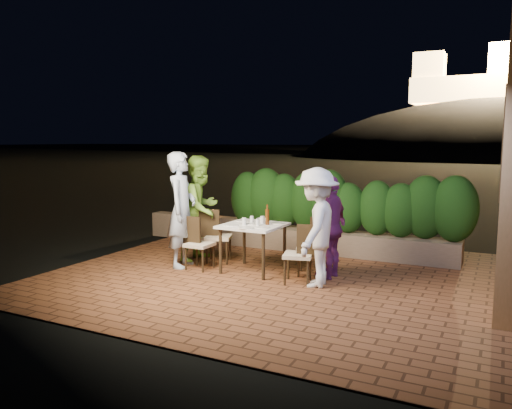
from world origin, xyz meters
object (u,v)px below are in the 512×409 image
Objects in this scene: chair_left_back at (218,236)px; chair_right_back at (311,246)px; chair_left_front at (200,243)px; chair_right_front at (298,254)px; diner_purple at (331,227)px; dining_table at (253,248)px; diner_green at (201,208)px; diner_blue at (182,210)px; beer_bottle at (267,215)px; diner_white at (316,227)px; bowl at (262,220)px; parapet_lamp at (213,213)px.

chair_right_back is (1.69, -0.07, 0.00)m from chair_left_back.
chair_right_front reaches higher than chair_left_front.
diner_purple is (0.32, 0.50, 0.34)m from chair_right_front.
chair_right_back is at bearing 13.95° from dining_table.
chair_right_back is at bearing -89.61° from diner_green.
chair_right_back is 0.50× the size of diner_green.
dining_table is 0.87m from chair_left_front.
diner_blue is (-2.05, 0.06, 0.50)m from chair_right_front.
diner_purple is (0.98, 0.14, -0.14)m from beer_bottle.
diner_blue is at bearing -98.16° from diner_white.
dining_table is at bearing -0.92° from chair_right_back.
diner_green is at bearing 120.67° from chair_left_front.
chair_left_front is 0.55× the size of diner_purple.
diner_white reaches higher than chair_left_back.
chair_left_front is 0.45× the size of diner_blue.
bowl is at bearing -85.97° from diner_green.
chair_right_back is (0.01, 0.51, 0.02)m from chair_right_front.
beer_bottle reaches higher than chair_right_front.
beer_bottle is (0.21, 0.07, 0.53)m from dining_table.
bowl is 0.87m from chair_left_back.
beer_bottle is 1.19m from chair_left_front.
bowl is 1.12m from chair_right_front.
diner_white is (2.32, -0.08, -0.09)m from diner_blue.
chair_right_front is 0.96× the size of chair_right_back.
diner_green reaches higher than bowl.
diner_green is at bearing -65.61° from parapet_lamp.
bowl is 1.31× the size of parapet_lamp.
bowl is (-0.00, 0.33, 0.40)m from dining_table.
diner_blue is (-1.18, -0.55, 0.16)m from bowl.
chair_right_back is 3.15m from parapet_lamp.
chair_right_back is at bearing -159.59° from diner_white.
diner_blue is 1.22× the size of diner_purple.
diner_green is 12.82× the size of parapet_lamp.
bowl is at bearing 90.61° from dining_table.
chair_right_back is at bearing -105.52° from chair_right_front.
chair_right_back is at bearing -7.02° from bowl.
diner_blue reaches higher than diner_white.
chair_right_front is at bearing -103.53° from diner_green.
beer_bottle is at bearing -91.48° from diner_blue.
diner_blue is (-2.06, -0.44, 0.49)m from chair_right_back.
dining_table is at bearing -89.39° from bowl.
diner_green is 1.07× the size of diner_white.
bowl is 0.20× the size of chair_right_back.
diner_purple is at bearing -5.61° from bowl.
chair_right_back is (0.67, 0.15, -0.46)m from beer_bottle.
bowl is at bearing 129.57° from beer_bottle.
diner_blue is at bearing 179.98° from diner_green.
beer_bottle is at bearing -42.39° from chair_right_front.
diner_blue is at bearing -168.06° from beer_bottle.
diner_green is at bearing -30.16° from chair_right_front.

